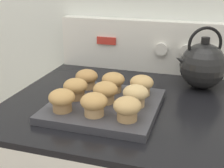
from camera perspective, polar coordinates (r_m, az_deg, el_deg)
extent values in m
cube|color=silver|center=(1.29, 7.14, 14.99)|extent=(8.00, 0.05, 2.40)
cube|color=black|center=(1.01, 2.47, -3.19)|extent=(0.73, 0.69, 0.02)
cube|color=silver|center=(1.27, 6.35, 6.96)|extent=(0.71, 0.05, 0.20)
cube|color=#B72D23|center=(1.28, -1.04, 7.91)|extent=(0.08, 0.01, 0.03)
cylinder|color=silver|center=(1.22, 9.01, 6.33)|extent=(0.05, 0.02, 0.05)
cylinder|color=silver|center=(1.21, 13.46, 5.91)|extent=(0.05, 0.02, 0.05)
cylinder|color=silver|center=(1.21, 17.94, 5.45)|extent=(0.05, 0.02, 0.05)
cube|color=#38383D|center=(0.93, -1.36, -3.97)|extent=(0.31, 0.31, 0.02)
cylinder|color=#A37A4C|center=(0.88, -9.09, -3.86)|extent=(0.05, 0.05, 0.03)
ellipsoid|color=tan|center=(0.87, -9.17, -2.41)|extent=(0.07, 0.07, 0.05)
cylinder|color=tan|center=(0.84, -3.28, -4.70)|extent=(0.05, 0.05, 0.03)
ellipsoid|color=tan|center=(0.83, -3.32, -3.19)|extent=(0.07, 0.07, 0.05)
cylinder|color=tan|center=(0.82, 2.78, -5.52)|extent=(0.05, 0.05, 0.03)
ellipsoid|color=tan|center=(0.81, 2.81, -3.97)|extent=(0.07, 0.07, 0.05)
cylinder|color=#A37A4C|center=(0.95, -6.65, -1.71)|extent=(0.05, 0.05, 0.03)
ellipsoid|color=tan|center=(0.94, -6.70, -0.35)|extent=(0.07, 0.07, 0.05)
cylinder|color=tan|center=(0.92, -1.21, -2.40)|extent=(0.05, 0.05, 0.03)
ellipsoid|color=tan|center=(0.91, -1.23, -0.99)|extent=(0.07, 0.07, 0.05)
cylinder|color=tan|center=(0.90, 4.30, -3.04)|extent=(0.05, 0.05, 0.03)
ellipsoid|color=tan|center=(0.89, 4.34, -1.61)|extent=(0.07, 0.07, 0.05)
cylinder|color=tan|center=(1.03, -4.62, 0.14)|extent=(0.05, 0.05, 0.03)
ellipsoid|color=#B2844C|center=(1.02, -4.66, 1.41)|extent=(0.07, 0.07, 0.05)
cylinder|color=tan|center=(1.00, 0.22, -0.48)|extent=(0.05, 0.05, 0.03)
ellipsoid|color=tan|center=(0.99, 0.22, 0.83)|extent=(0.07, 0.07, 0.05)
cylinder|color=tan|center=(0.98, 5.42, -1.04)|extent=(0.05, 0.05, 0.03)
ellipsoid|color=tan|center=(0.97, 5.46, 0.29)|extent=(0.07, 0.07, 0.05)
sphere|color=black|center=(1.12, 16.27, 3.20)|extent=(0.16, 0.16, 0.16)
cylinder|color=black|center=(1.10, 16.73, 7.66)|extent=(0.03, 0.03, 0.02)
cone|color=black|center=(1.09, 12.83, 4.09)|extent=(0.08, 0.06, 0.06)
torus|color=black|center=(1.10, 16.65, 6.95)|extent=(0.11, 0.06, 0.12)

